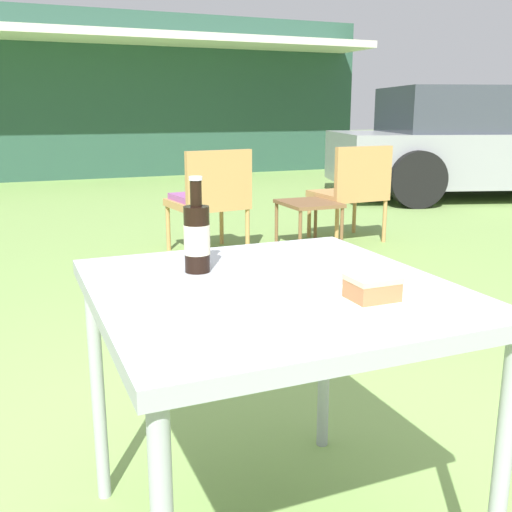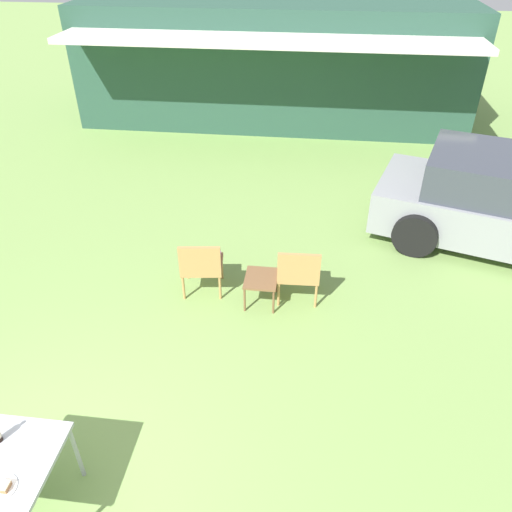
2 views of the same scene
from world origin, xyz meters
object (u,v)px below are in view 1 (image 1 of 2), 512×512
Objects in this scene: wicker_chair_plain at (353,188)px; parked_car at (479,145)px; patio_table at (271,312)px; cake_on_plate at (364,297)px; garden_side_table at (309,207)px; cola_bottle_near at (197,236)px; wicker_chair_cushioned at (210,196)px.

parked_car is at bearing -151.61° from wicker_chair_plain.
cake_on_plate is (0.13, -0.22, 0.09)m from patio_table.
cola_bottle_near reaches higher than garden_side_table.
garden_side_table is at bearing 9.05° from wicker_chair_plain.
parked_car is at bearing 42.02° from cola_bottle_near.
cola_bottle_near is at bearing 49.88° from wicker_chair_plain.
wicker_chair_cushioned is at bearing 71.21° from cola_bottle_near.
wicker_chair_plain is 4.03m from patio_table.
cake_on_plate is at bearing -57.75° from cola_bottle_near.
parked_car is at bearing -164.64° from wicker_chair_cushioned.
parked_car is 4.17m from garden_side_table.
cake_on_plate is at bearing 69.91° from wicker_chair_cushioned.
cola_bottle_near is (-1.07, -3.15, 0.36)m from wicker_chair_cushioned.
parked_car reaches higher than cola_bottle_near.
cola_bottle_near reaches higher than wicker_chair_plain.
cola_bottle_near is (-0.26, 0.41, 0.08)m from cake_on_plate.
parked_car is at bearing 45.60° from cake_on_plate.
patio_table is at bearing 120.02° from cake_on_plate.
wicker_chair_plain reaches higher than cake_on_plate.
parked_car is 5.05× the size of wicker_chair_plain.
parked_car reaches higher than patio_table.
wicker_chair_cushioned is at bearing -3.54° from wicker_chair_plain.
parked_car is 8.49× the size of garden_side_table.
wicker_chair_plain is at bearing 11.55° from garden_side_table.
wicker_chair_plain is 0.97× the size of patio_table.
parked_car is at bearing 28.58° from garden_side_table.
cola_bottle_near is at bearing -122.32° from garden_side_table.
garden_side_table is 3.69m from patio_table.
wicker_chair_plain is 0.52m from garden_side_table.
cola_bottle_near reaches higher than cake_on_plate.
wicker_chair_plain is 3.35× the size of cake_on_plate.
garden_side_table is at bearing 57.68° from cola_bottle_near.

